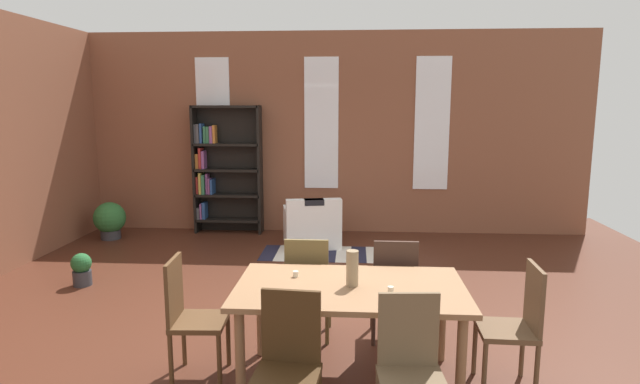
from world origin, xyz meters
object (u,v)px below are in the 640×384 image
at_px(dining_chair_near_left, 288,364).
at_px(vase_on_table, 352,268).
at_px(dining_table, 350,297).
at_px(dining_chair_head_right, 517,323).
at_px(armchair_white, 312,227).
at_px(potted_plant_corner, 110,219).
at_px(potted_plant_by_shelf, 82,269).
at_px(dining_chair_far_right, 394,286).
at_px(dining_chair_far_left, 308,284).
at_px(bookshelf_tall, 222,168).
at_px(dining_chair_head_left, 190,314).
at_px(dining_chair_near_right, 411,368).

bearing_deg(dining_chair_near_left, vase_on_table, 61.56).
height_order(dining_table, dining_chair_head_right, dining_chair_head_right).
height_order(armchair_white, potted_plant_corner, armchair_white).
xyz_separation_m(armchair_white, potted_plant_by_shelf, (-2.53, -1.94, -0.08)).
bearing_deg(armchair_white, dining_chair_far_right, -72.51).
height_order(dining_chair_far_right, potted_plant_corner, dining_chair_far_right).
height_order(dining_chair_head_right, dining_chair_far_left, same).
distance_m(dining_chair_far_left, bookshelf_tall, 4.29).
bearing_deg(vase_on_table, dining_chair_far_right, 62.91).
height_order(vase_on_table, dining_chair_far_right, vase_on_table).
distance_m(dining_table, vase_on_table, 0.22).
distance_m(dining_chair_near_left, potted_plant_by_shelf, 3.85).
bearing_deg(potted_plant_corner, dining_chair_head_left, -57.41).
xyz_separation_m(dining_chair_far_right, armchair_white, (-0.99, 3.15, -0.23)).
bearing_deg(armchair_white, bookshelf_tall, 154.53).
bearing_deg(bookshelf_tall, dining_table, -65.14).
height_order(dining_chair_far_right, dining_chair_head_left, same).
height_order(dining_chair_far_right, potted_plant_by_shelf, dining_chair_far_right).
height_order(dining_chair_far_left, dining_chair_head_left, same).
height_order(dining_table, bookshelf_tall, bookshelf_tall).
relative_size(dining_table, dining_chair_head_right, 1.79).
height_order(dining_table, armchair_white, dining_table).
distance_m(dining_table, dining_chair_far_right, 0.83).
distance_m(potted_plant_by_shelf, potted_plant_corner, 2.19).
distance_m(dining_chair_far_left, potted_plant_by_shelf, 3.03).
bearing_deg(dining_chair_near_left, dining_table, 62.42).
xyz_separation_m(vase_on_table, dining_chair_near_left, (-0.39, -0.72, -0.39)).
distance_m(dining_chair_near_left, bookshelf_tall, 5.63).
height_order(dining_table, dining_chair_far_right, dining_chair_far_right).
height_order(vase_on_table, potted_plant_corner, vase_on_table).
height_order(dining_chair_far_left, dining_chair_near_left, same).
distance_m(dining_chair_near_right, dining_chair_near_left, 0.75).
xyz_separation_m(vase_on_table, armchair_white, (-0.62, 3.87, -0.62)).
xyz_separation_m(dining_table, dining_chair_head_left, (-1.22, -0.00, -0.17)).
xyz_separation_m(dining_chair_head_left, potted_plant_by_shelf, (-1.92, 1.94, -0.31)).
xyz_separation_m(dining_chair_near_left, armchair_white, (-0.23, 4.59, -0.23)).
relative_size(dining_chair_far_left, bookshelf_tall, 0.46).
height_order(dining_chair_near_left, armchair_white, dining_chair_near_left).
distance_m(dining_table, bookshelf_tall, 5.08).
relative_size(vase_on_table, armchair_white, 0.28).
relative_size(bookshelf_tall, potted_plant_by_shelf, 5.40).
distance_m(dining_chair_near_left, potted_plant_corner, 5.85).
bearing_deg(dining_chair_near_left, potted_plant_corner, 125.81).
distance_m(dining_table, armchair_white, 3.94).
bearing_deg(dining_chair_head_right, dining_chair_far_right, 139.35).
bearing_deg(vase_on_table, bookshelf_tall, 115.00).
xyz_separation_m(dining_chair_far_right, dining_chair_head_right, (0.84, -0.72, 0.00)).
distance_m(vase_on_table, dining_chair_far_right, 0.90).
distance_m(dining_chair_head_right, dining_chair_head_left, 2.45).
bearing_deg(potted_plant_corner, dining_chair_head_right, -38.71).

